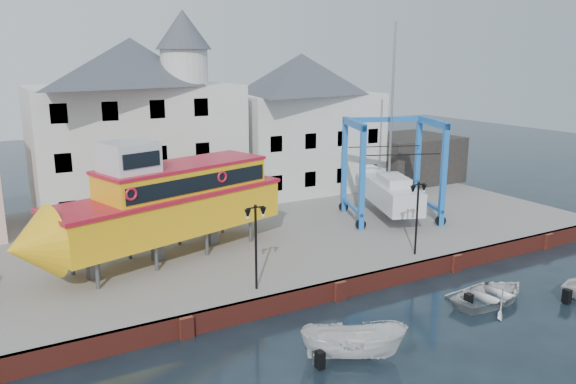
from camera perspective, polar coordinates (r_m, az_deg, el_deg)
ground at (r=28.79m, az=5.19°, el=-10.86°), size 140.00×140.00×0.00m
hardstanding at (r=37.57m, az=-4.33°, el=-4.13°), size 44.00×22.00×1.00m
quay_wall at (r=28.66m, az=5.09°, el=-9.87°), size 44.00×0.47×1.00m
building_white_main at (r=41.43m, az=-15.07°, el=6.78°), size 14.00×8.30×14.00m
building_white_right at (r=47.40m, az=1.34°, el=7.11°), size 12.00×8.00×11.20m
shed_dark at (r=52.15m, az=11.97°, el=3.41°), size 8.00×7.00×4.00m
lamp_post_left at (r=26.39m, az=-3.31°, el=-3.42°), size 1.12×0.32×4.20m
lamp_post_right at (r=31.89m, az=13.05°, el=-0.79°), size 1.12×0.32×4.20m
tour_boat at (r=31.01m, az=-13.28°, el=-1.22°), size 15.81×7.91×6.71m
travel_lift at (r=39.83m, az=10.04°, el=0.73°), size 7.41×8.94×13.16m
motorboat_a at (r=23.79m, az=6.64°, el=-16.45°), size 4.51×3.59×1.66m
motorboat_b at (r=30.26m, az=19.91°, el=-10.40°), size 4.95×3.74×0.97m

